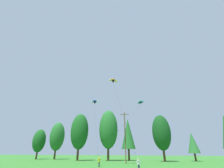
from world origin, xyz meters
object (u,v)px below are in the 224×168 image
(parafoil_kite_mid_orange, at_px, (113,81))
(parafoil_kite_far_teal, at_px, (141,102))
(parafoil_kite_high_blue_white, at_px, (95,102))
(utility_pole, at_px, (125,135))
(kite_flyer_near, at_px, (99,161))
(kite_flyer_mid, at_px, (139,163))

(parafoil_kite_mid_orange, xyz_separation_m, parafoil_kite_far_teal, (5.70, 14.23, -1.99))
(parafoil_kite_high_blue_white, relative_size, parafoil_kite_mid_orange, 1.08)
(utility_pole, bearing_deg, parafoil_kite_mid_orange, -112.89)
(parafoil_kite_mid_orange, bearing_deg, parafoil_kite_far_teal, 68.18)
(parafoil_kite_mid_orange, distance_m, parafoil_kite_far_teal, 15.46)
(utility_pole, height_order, kite_flyer_near, utility_pole)
(parafoil_kite_mid_orange, bearing_deg, kite_flyer_mid, -56.22)
(utility_pole, xyz_separation_m, kite_flyer_near, (-3.38, -9.39, -5.27))
(kite_flyer_mid, distance_m, parafoil_kite_mid_orange, 21.21)
(utility_pole, bearing_deg, kite_flyer_near, -109.80)
(parafoil_kite_far_teal, bearing_deg, parafoil_kite_mid_orange, -111.82)
(kite_flyer_near, height_order, parafoil_kite_high_blue_white, parafoil_kite_high_blue_white)
(kite_flyer_near, relative_size, kite_flyer_mid, 1.00)
(kite_flyer_near, height_order, parafoil_kite_mid_orange, parafoil_kite_mid_orange)
(utility_pole, height_order, parafoil_kite_mid_orange, parafoil_kite_mid_orange)
(kite_flyer_near, bearing_deg, utility_pole, 70.20)
(kite_flyer_mid, distance_m, parafoil_kite_far_teal, 28.36)
(kite_flyer_near, height_order, parafoil_kite_far_teal, parafoil_kite_far_teal)
(utility_pole, relative_size, parafoil_kite_far_teal, 0.60)
(parafoil_kite_far_teal, bearing_deg, utility_pole, -111.33)
(parafoil_kite_high_blue_white, distance_m, parafoil_kite_mid_orange, 17.54)
(kite_flyer_mid, bearing_deg, parafoil_kite_far_teal, 90.83)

